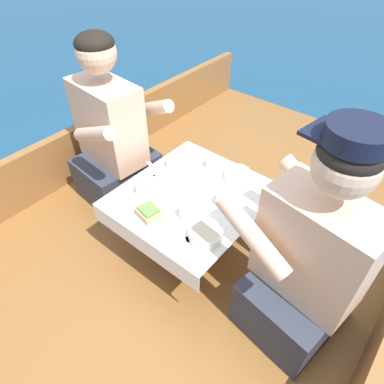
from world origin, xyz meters
name	(u,v)px	position (x,y,z in m)	size (l,w,h in m)	color
ground_plane	(184,281)	(0.00, 0.00, 0.00)	(60.00, 60.00, 0.00)	navy
boat_deck	(183,266)	(0.00, 0.00, 0.15)	(2.01, 3.60, 0.30)	brown
gunwale_port	(68,156)	(-0.98, 0.00, 0.47)	(0.06, 3.60, 0.34)	#936033
gunwale_starboard	(380,352)	(0.98, 0.00, 0.47)	(0.06, 3.60, 0.34)	#936033
cockpit_table	(192,200)	(0.00, 0.08, 0.61)	(0.65, 0.70, 0.34)	#B2B2B7
person_port	(112,139)	(-0.63, 0.12, 0.70)	(0.55, 0.48, 0.98)	#333847
person_starboard	(309,262)	(0.63, 0.02, 0.70)	(0.57, 0.51, 1.00)	#333847
plate_sandwich	(149,217)	(-0.05, -0.16, 0.65)	(0.18, 0.18, 0.01)	white
plate_bread	(185,188)	(-0.06, 0.09, 0.65)	(0.18, 0.18, 0.01)	white
sandwich	(149,212)	(-0.05, -0.16, 0.68)	(0.12, 0.11, 0.05)	tan
bowl_port_near	(178,161)	(-0.21, 0.22, 0.67)	(0.13, 0.13, 0.04)	white
bowl_starboard_near	(238,174)	(0.09, 0.33, 0.67)	(0.13, 0.13, 0.04)	white
bowl_center_far	(206,234)	(0.22, -0.09, 0.67)	(0.15, 0.15, 0.04)	white
coffee_cup_port	(225,199)	(0.16, 0.13, 0.68)	(0.11, 0.08, 0.06)	white
coffee_cup_starboard	(212,162)	(-0.06, 0.32, 0.68)	(0.09, 0.06, 0.06)	white
coffee_cup_center	(144,188)	(-0.19, -0.06, 0.68)	(0.11, 0.08, 0.06)	white
tin_can	(186,211)	(0.07, -0.05, 0.67)	(0.07, 0.07, 0.05)	silver
utensil_spoon_center	(164,176)	(-0.21, 0.10, 0.65)	(0.14, 0.12, 0.01)	silver
utensil_fork_starboard	(191,249)	(0.21, -0.18, 0.65)	(0.15, 0.11, 0.00)	silver
utensil_spoon_starboard	(151,167)	(-0.31, 0.10, 0.65)	(0.15, 0.10, 0.01)	silver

